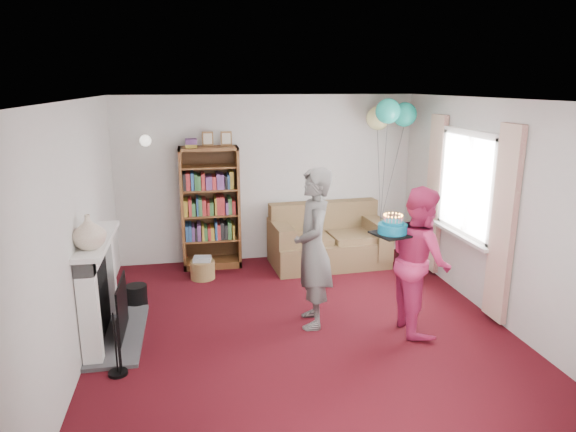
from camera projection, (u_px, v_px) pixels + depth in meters
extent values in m
plane|color=#37080B|center=(302.00, 329.00, 5.72)|extent=(5.00, 5.00, 0.00)
cube|color=silver|center=(268.00, 179.00, 7.79)|extent=(4.50, 0.02, 2.50)
cube|color=silver|center=(77.00, 232.00, 5.00)|extent=(0.02, 5.00, 2.50)
cube|color=silver|center=(498.00, 211.00, 5.81)|extent=(0.02, 5.00, 2.50)
cube|color=white|center=(304.00, 99.00, 5.09)|extent=(4.50, 5.00, 0.01)
cube|color=#3F3F42|center=(118.00, 335.00, 5.54)|extent=(0.55, 1.40, 0.04)
cube|color=white|center=(89.00, 314.00, 4.87)|extent=(0.18, 0.14, 1.06)
cube|color=white|center=(107.00, 274.00, 5.91)|extent=(0.18, 0.14, 1.06)
cube|color=white|center=(95.00, 249.00, 5.27)|extent=(0.18, 1.24, 0.16)
cube|color=white|center=(97.00, 240.00, 5.25)|extent=(0.28, 1.35, 0.05)
cube|color=black|center=(97.00, 296.00, 5.40)|extent=(0.10, 0.80, 0.86)
cube|color=black|center=(122.00, 308.00, 5.48)|extent=(0.02, 0.70, 0.60)
cylinder|color=black|center=(115.00, 344.00, 4.75)|extent=(0.18, 0.18, 0.64)
cylinder|color=black|center=(136.00, 295.00, 6.30)|extent=(0.26, 0.26, 0.26)
cube|color=white|center=(472.00, 133.00, 6.17)|extent=(0.08, 1.30, 0.08)
cube|color=white|center=(463.00, 233.00, 6.48)|extent=(0.08, 1.30, 0.08)
cube|color=white|center=(470.00, 184.00, 6.33)|extent=(0.01, 1.15, 1.20)
cube|color=white|center=(461.00, 235.00, 6.48)|extent=(0.14, 1.32, 0.04)
cube|color=beige|center=(503.00, 225.00, 5.62)|extent=(0.07, 0.38, 2.20)
cube|color=beige|center=(435.00, 194.00, 7.18)|extent=(0.07, 0.38, 2.20)
cylinder|color=gold|center=(146.00, 138.00, 7.26)|extent=(0.04, 0.12, 0.04)
sphere|color=white|center=(145.00, 141.00, 7.18)|extent=(0.16, 0.16, 0.16)
cube|color=#472B14|center=(210.00, 205.00, 7.68)|extent=(0.84, 0.04, 1.78)
cube|color=brown|center=(182.00, 209.00, 7.42)|extent=(0.04, 0.42, 1.78)
cube|color=brown|center=(238.00, 207.00, 7.57)|extent=(0.04, 0.42, 1.78)
cube|color=brown|center=(208.00, 148.00, 7.28)|extent=(0.84, 0.42, 0.04)
cube|color=brown|center=(213.00, 262.00, 7.71)|extent=(0.84, 0.42, 0.10)
cube|color=brown|center=(212.00, 239.00, 7.61)|extent=(0.76, 0.38, 0.03)
cube|color=brown|center=(211.00, 214.00, 7.52)|extent=(0.76, 0.38, 0.02)
cube|color=brown|center=(210.00, 189.00, 7.43)|extent=(0.76, 0.38, 0.02)
cube|color=brown|center=(209.00, 167.00, 7.34)|extent=(0.76, 0.38, 0.02)
cube|color=maroon|center=(191.00, 143.00, 7.20)|extent=(0.16, 0.22, 0.12)
cube|color=brown|center=(208.00, 139.00, 7.29)|extent=(0.16, 0.02, 0.20)
cube|color=brown|center=(226.00, 138.00, 7.34)|extent=(0.16, 0.02, 0.20)
cube|color=brown|center=(328.00, 252.00, 7.72)|extent=(1.70, 0.90, 0.40)
cube|color=brown|center=(323.00, 224.00, 7.95)|extent=(1.70, 0.24, 0.70)
cube|color=brown|center=(281.00, 242.00, 7.54)|extent=(0.24, 0.85, 0.55)
cube|color=brown|center=(375.00, 236.00, 7.80)|extent=(0.24, 0.85, 0.55)
cube|color=brown|center=(305.00, 240.00, 7.52)|extent=(0.72, 0.60, 0.12)
cube|color=brown|center=(355.00, 237.00, 7.66)|extent=(0.72, 0.60, 0.12)
cylinder|color=olive|center=(203.00, 270.00, 7.18)|extent=(0.34, 0.34, 0.26)
cube|color=beige|center=(202.00, 259.00, 7.14)|extent=(0.24, 0.19, 0.06)
imported|color=black|center=(313.00, 249.00, 5.64)|extent=(0.50, 0.70, 1.79)
imported|color=#BB2557|center=(420.00, 260.00, 5.55)|extent=(0.65, 0.82, 1.61)
cube|color=black|center=(392.00, 234.00, 5.37)|extent=(0.37, 0.37, 0.02)
cylinder|color=#0B6081|center=(393.00, 229.00, 5.35)|extent=(0.30, 0.30, 0.10)
cylinder|color=#0B6081|center=(393.00, 223.00, 5.34)|extent=(0.22, 0.22, 0.04)
cylinder|color=#CE5B77|center=(401.00, 219.00, 5.35)|extent=(0.01, 0.01, 0.09)
sphere|color=orange|center=(402.00, 215.00, 5.33)|extent=(0.02, 0.02, 0.02)
cylinder|color=#CE5B77|center=(399.00, 218.00, 5.38)|extent=(0.01, 0.01, 0.09)
sphere|color=orange|center=(399.00, 214.00, 5.37)|extent=(0.02, 0.02, 0.02)
cylinder|color=#CE5B77|center=(396.00, 218.00, 5.41)|extent=(0.01, 0.01, 0.09)
sphere|color=orange|center=(396.00, 213.00, 5.39)|extent=(0.02, 0.02, 0.02)
cylinder|color=#CE5B77|center=(392.00, 218.00, 5.42)|extent=(0.01, 0.01, 0.09)
sphere|color=orange|center=(393.00, 213.00, 5.41)|extent=(0.02, 0.02, 0.02)
cylinder|color=#CE5B77|center=(389.00, 218.00, 5.41)|extent=(0.01, 0.01, 0.09)
sphere|color=orange|center=(389.00, 213.00, 5.40)|extent=(0.02, 0.02, 0.02)
cylinder|color=#CE5B77|center=(386.00, 218.00, 5.40)|extent=(0.01, 0.01, 0.09)
sphere|color=orange|center=(386.00, 213.00, 5.38)|extent=(0.02, 0.02, 0.02)
cylinder|color=#CE5B77|center=(384.00, 219.00, 5.37)|extent=(0.01, 0.01, 0.09)
sphere|color=orange|center=(385.00, 214.00, 5.36)|extent=(0.02, 0.02, 0.02)
cylinder|color=#CE5B77|center=(384.00, 220.00, 5.33)|extent=(0.01, 0.01, 0.09)
sphere|color=orange|center=(384.00, 215.00, 5.32)|extent=(0.02, 0.02, 0.02)
cylinder|color=#CE5B77|center=(385.00, 221.00, 5.30)|extent=(0.01, 0.01, 0.09)
sphere|color=orange|center=(386.00, 216.00, 5.28)|extent=(0.02, 0.02, 0.02)
cylinder|color=#CE5B77|center=(388.00, 221.00, 5.27)|extent=(0.01, 0.01, 0.09)
sphere|color=orange|center=(388.00, 217.00, 5.25)|extent=(0.02, 0.02, 0.02)
cylinder|color=#CE5B77|center=(392.00, 222.00, 5.25)|extent=(0.01, 0.01, 0.09)
sphere|color=orange|center=(392.00, 217.00, 5.23)|extent=(0.02, 0.02, 0.02)
cylinder|color=#CE5B77|center=(395.00, 222.00, 5.24)|extent=(0.01, 0.01, 0.09)
sphere|color=orange|center=(396.00, 217.00, 5.23)|extent=(0.02, 0.02, 0.02)
cylinder|color=#CE5B77|center=(399.00, 222.00, 5.25)|extent=(0.01, 0.01, 0.09)
sphere|color=orange|center=(399.00, 217.00, 5.24)|extent=(0.02, 0.02, 0.02)
cylinder|color=#CE5B77|center=(401.00, 221.00, 5.28)|extent=(0.01, 0.01, 0.09)
sphere|color=orange|center=(401.00, 216.00, 5.26)|extent=(0.02, 0.02, 0.02)
cylinder|color=#CE5B77|center=(402.00, 220.00, 5.31)|extent=(0.01, 0.01, 0.09)
sphere|color=orange|center=(402.00, 216.00, 5.30)|extent=(0.02, 0.02, 0.02)
sphere|color=#3F3F3F|center=(380.00, 222.00, 7.55)|extent=(0.02, 0.02, 0.02)
sphere|color=#1CAE95|center=(404.00, 115.00, 7.41)|extent=(0.35, 0.35, 0.35)
sphere|color=#F9FF9B|center=(378.00, 118.00, 7.55)|extent=(0.35, 0.35, 0.35)
sphere|color=#1CAE95|center=(388.00, 111.00, 7.16)|extent=(0.35, 0.35, 0.35)
imported|color=beige|center=(89.00, 232.00, 4.87)|extent=(0.41, 0.41, 0.33)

